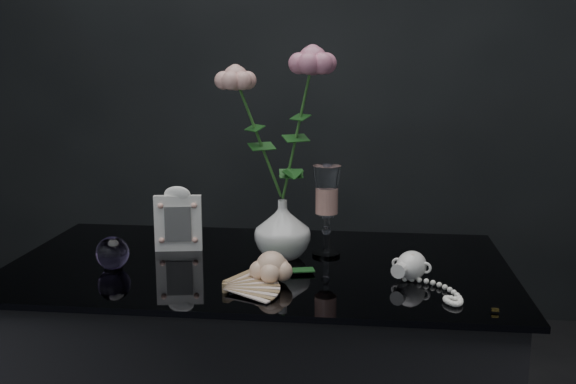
% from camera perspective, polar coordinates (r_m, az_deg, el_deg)
% --- Properties ---
extents(vase, '(0.12, 0.12, 0.13)m').
position_cam_1_polar(vase, '(1.46, -0.47, -3.16)').
color(vase, white).
rests_on(vase, table).
extents(wine_glass, '(0.06, 0.06, 0.20)m').
position_cam_1_polar(wine_glass, '(1.47, 3.28, -1.62)').
color(wine_glass, white).
rests_on(wine_glass, table).
extents(picture_frame, '(0.12, 0.10, 0.15)m').
position_cam_1_polar(picture_frame, '(1.53, -9.29, -2.24)').
color(picture_frame, white).
rests_on(picture_frame, table).
extents(paperweight, '(0.08, 0.08, 0.07)m').
position_cam_1_polar(paperweight, '(1.43, -14.63, -5.01)').
color(paperweight, '#9175BF').
rests_on(paperweight, table).
extents(paper_fan, '(0.22, 0.18, 0.02)m').
position_cam_1_polar(paper_fan, '(1.27, -5.33, -7.99)').
color(paper_fan, beige).
rests_on(paper_fan, table).
extents(loose_rose, '(0.19, 0.22, 0.06)m').
position_cam_1_polar(loose_rose, '(1.31, -1.42, -6.37)').
color(loose_rose, beige).
rests_on(loose_rose, table).
extents(pearl_jar, '(0.26, 0.27, 0.06)m').
position_cam_1_polar(pearl_jar, '(1.35, 10.41, -6.04)').
color(pearl_jar, white).
rests_on(pearl_jar, table).
extents(roses, '(0.23, 0.12, 0.38)m').
position_cam_1_polar(roses, '(1.42, -0.68, 6.35)').
color(roses, '#DD9F94').
rests_on(roses, vase).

